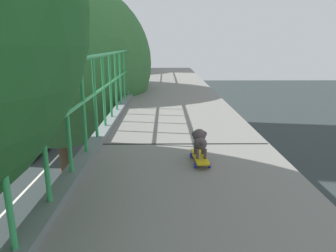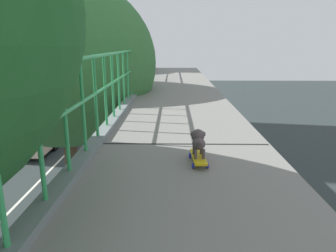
% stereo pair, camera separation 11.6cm
% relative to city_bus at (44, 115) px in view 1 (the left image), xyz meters
% --- Properties ---
extents(overpass_deck, '(2.63, 34.56, 0.44)m').
position_rel_city_bus_xyz_m(overpass_deck, '(9.45, -20.60, 3.53)').
color(overpass_deck, slate).
rests_on(overpass_deck, bridge_pier).
extents(green_railing, '(0.20, 32.83, 1.29)m').
position_rel_city_bus_xyz_m(green_railing, '(8.18, -20.60, 4.07)').
color(green_railing, slate).
rests_on(green_railing, overpass_deck).
extents(city_bus, '(2.71, 10.86, 3.28)m').
position_rel_city_bus_xyz_m(city_bus, '(0.00, 0.00, 0.00)').
color(city_bus, beige).
rests_on(city_bus, ground).
extents(roadside_tree_mid, '(5.90, 5.90, 9.12)m').
position_rel_city_bus_xyz_m(roadside_tree_mid, '(5.82, -13.05, 4.57)').
color(roadside_tree_mid, '#4D3B2A').
rests_on(roadside_tree_mid, ground).
extents(roadside_tree_far, '(3.72, 3.72, 8.03)m').
position_rel_city_bus_xyz_m(roadside_tree_far, '(5.90, -6.15, 4.37)').
color(roadside_tree_far, '#4C382B').
rests_on(roadside_tree_far, ground).
extents(toy_skateboard, '(0.22, 0.56, 0.09)m').
position_rel_city_bus_xyz_m(toy_skateboard, '(9.64, -19.45, 3.81)').
color(toy_skateboard, gold).
rests_on(toy_skateboard, overpass_deck).
extents(small_dog, '(0.19, 0.37, 0.32)m').
position_rel_city_bus_xyz_m(small_dog, '(9.64, -19.42, 4.03)').
color(small_dog, '#504345').
rests_on(small_dog, toy_skateboard).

